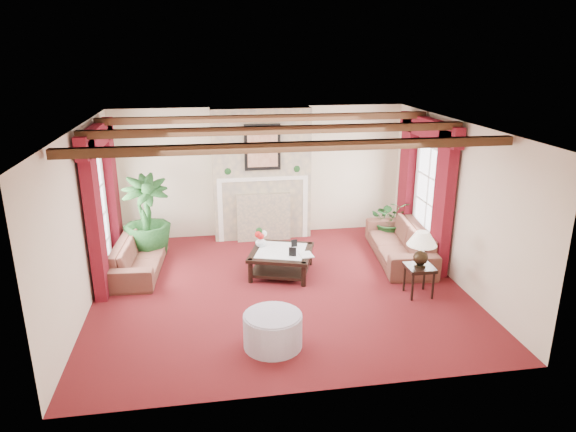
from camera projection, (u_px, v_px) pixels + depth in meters
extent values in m
plane|color=#4A0D15|center=(280.00, 288.00, 8.57)|extent=(6.00, 6.00, 0.00)
plane|color=white|center=(279.00, 126.00, 7.73)|extent=(6.00, 6.00, 0.00)
cube|color=beige|center=(261.00, 172.00, 10.73)|extent=(6.00, 0.02, 2.70)
cube|color=beige|center=(82.00, 221.00, 7.70)|extent=(0.02, 5.50, 2.70)
cube|color=beige|center=(456.00, 203.00, 8.61)|extent=(0.02, 5.50, 2.70)
imported|color=#340E16|center=(139.00, 251.00, 9.11)|extent=(2.02, 0.83, 0.76)
imported|color=#340E16|center=(400.00, 237.00, 9.66)|extent=(2.38, 1.16, 0.87)
imported|color=black|center=(148.00, 234.00, 9.76)|extent=(1.51, 1.93, 0.88)
imported|color=black|center=(390.00, 225.00, 10.59)|extent=(1.14, 1.19, 0.70)
cylinder|color=gray|center=(273.00, 330.00, 6.84)|extent=(0.79, 0.79, 0.46)
imported|color=silver|center=(261.00, 241.00, 9.18)|extent=(0.34, 0.34, 0.19)
imported|color=black|center=(300.00, 248.00, 8.73)|extent=(0.22, 0.06, 0.30)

